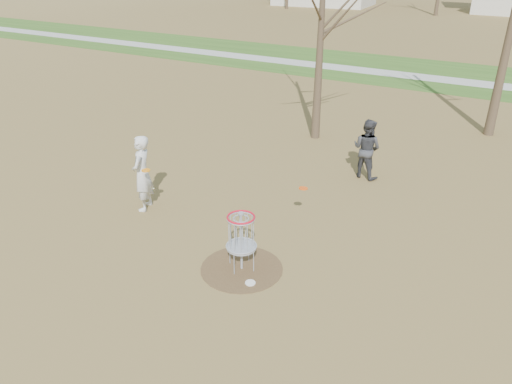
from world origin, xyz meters
TOP-DOWN VIEW (x-y plane):
  - ground at (0.00, 0.00)m, footprint 160.00×160.00m
  - green_band at (0.00, 21.00)m, footprint 160.00×8.00m
  - footpath at (0.00, 20.00)m, footprint 160.00×1.50m
  - dirt_circle at (0.00, 0.00)m, footprint 1.80×1.80m
  - player_standing at (-3.69, 1.12)m, footprint 0.71×0.87m
  - player_throwing at (0.71, 6.01)m, footprint 1.00×0.85m
  - disc_grounded at (0.44, -0.37)m, footprint 0.22×0.22m
  - discs_in_play at (-1.41, 1.66)m, footprint 3.83×1.77m
  - disc_golf_basket at (0.00, 0.00)m, footprint 0.64×0.64m

SIDE VIEW (x-z plane):
  - ground at x=0.00m, z-range 0.00..0.00m
  - green_band at x=0.00m, z-range 0.00..0.01m
  - dirt_circle at x=0.00m, z-range 0.00..0.01m
  - footpath at x=0.00m, z-range 0.01..0.02m
  - disc_grounded at x=0.44m, z-range 0.01..0.03m
  - player_throwing at x=0.71m, z-range 0.00..1.81m
  - disc_golf_basket at x=0.00m, z-range 0.24..1.59m
  - player_standing at x=-3.69m, z-range 0.00..2.04m
  - discs_in_play at x=-1.41m, z-range 1.00..1.30m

